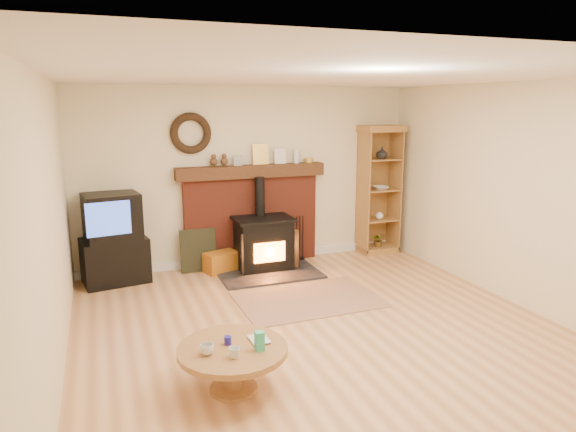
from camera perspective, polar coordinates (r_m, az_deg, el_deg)
name	(u,v)px	position (r m, az deg, el deg)	size (l,w,h in m)	color
ground	(325,335)	(5.47, 4.15, -13.03)	(5.50, 5.50, 0.00)	#B57B4B
room_shell	(322,169)	(5.07, 3.82, 5.21)	(5.02, 5.52, 2.61)	beige
chimney_breast	(252,211)	(7.61, -4.06, 0.60)	(2.20, 0.22, 1.78)	maroon
wood_stove	(264,245)	(7.37, -2.68, -3.19)	(1.40, 1.00, 1.33)	black
area_rug	(307,299)	(6.35, 2.13, -9.25)	(1.67, 1.15, 0.01)	brown
tv_unit	(114,240)	(7.18, -18.80, -2.58)	(0.90, 0.70, 1.21)	black
curio_cabinet	(378,190)	(8.28, 9.98, 2.89)	(0.65, 0.47, 2.03)	olive
firelog_box	(221,262)	(7.40, -7.42, -5.09)	(0.46, 0.29, 0.29)	gold
leaning_painting	(198,250)	(7.44, -9.93, -3.77)	(0.51, 0.03, 0.61)	black
fire_tools	(300,252)	(7.84, 1.32, -4.05)	(0.16, 0.16, 0.70)	black
coffee_table	(233,355)	(4.40, -6.16, -15.13)	(0.91, 0.91, 0.55)	brown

